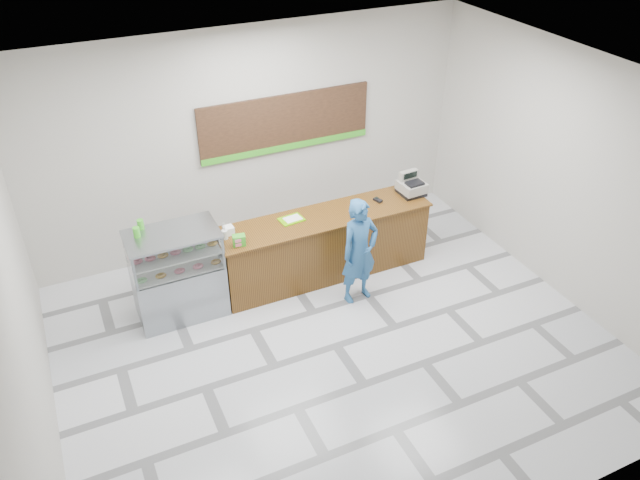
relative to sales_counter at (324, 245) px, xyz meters
name	(u,v)px	position (x,y,z in m)	size (l,w,h in m)	color
floor	(337,346)	(-0.55, -1.55, -0.52)	(7.00, 7.00, 0.00)	silver
back_wall	(252,140)	(-0.55, 1.45, 1.23)	(7.00, 7.00, 0.00)	#B9B4AA
ceiling	(342,92)	(-0.55, -1.55, 2.98)	(7.00, 7.00, 0.00)	silver
sales_counter	(324,245)	(0.00, 0.00, 0.00)	(3.26, 0.76, 1.03)	brown
display_case	(178,274)	(-2.22, 0.00, 0.16)	(1.22, 0.72, 1.33)	gray
menu_board	(286,124)	(0.00, 1.41, 1.42)	(2.80, 0.06, 0.90)	black
cash_register	(411,186)	(1.50, 0.05, 0.64)	(0.39, 0.40, 0.35)	black
card_terminal	(378,200)	(0.92, 0.05, 0.53)	(0.07, 0.14, 0.04)	black
serving_tray	(292,219)	(-0.48, 0.10, 0.52)	(0.37, 0.29, 0.02)	#65C300
napkin_box	(229,230)	(-1.42, 0.13, 0.57)	(0.14, 0.14, 0.12)	white
straw_cup	(225,234)	(-1.50, 0.03, 0.58)	(0.09, 0.09, 0.13)	silver
promo_box	(239,240)	(-1.37, -0.20, 0.59)	(0.17, 0.11, 0.15)	green
donut_decal	(354,211)	(0.45, -0.06, 0.52)	(0.15, 0.15, 0.00)	pink
green_cup_left	(137,232)	(-2.64, 0.10, 0.88)	(0.09, 0.09, 0.14)	green
green_cup_right	(141,224)	(-2.55, 0.28, 0.88)	(0.09, 0.09, 0.14)	green
customer	(359,251)	(0.20, -0.74, 0.29)	(0.59, 0.39, 1.61)	#26598D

